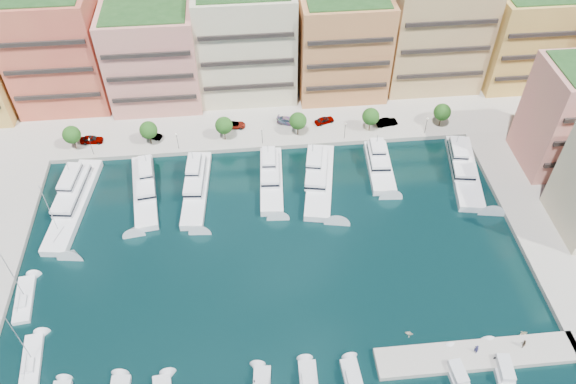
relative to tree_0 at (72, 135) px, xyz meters
name	(u,v)px	position (x,y,z in m)	size (l,w,h in m)	color
ground	(274,260)	(40.00, -33.50, -4.74)	(400.00, 400.00, 0.00)	black
north_quay	(255,69)	(40.00, 28.50, -4.74)	(220.00, 64.00, 2.00)	#9E998E
finger_pier	(477,357)	(70.00, -55.50, -4.74)	(32.00, 5.00, 2.00)	#9E998E
apartment_1	(56,49)	(-4.00, 18.49, 9.57)	(20.00, 16.50, 26.80)	#D56B47
apartment_2	(153,57)	(17.00, 16.49, 7.57)	(20.00, 15.50, 22.80)	tan
apartment_3	(246,41)	(38.00, 18.49, 9.07)	(22.00, 16.50, 25.80)	beige
apartment_4	(343,45)	(60.00, 16.49, 8.07)	(20.00, 15.50, 23.80)	#C57E4A
apartment_5	(436,30)	(82.00, 18.49, 9.57)	(22.00, 16.50, 26.80)	tan
apartment_6	(528,37)	(104.00, 16.49, 7.57)	(20.00, 15.50, 22.80)	#E6B554
tree_0	(72,135)	(0.00, 0.00, 0.00)	(3.80, 3.80, 5.65)	#473323
tree_1	(148,130)	(16.00, 0.00, 0.00)	(3.80, 3.80, 5.65)	#473323
tree_2	(224,125)	(32.00, 0.00, 0.00)	(3.80, 3.80, 5.65)	#473323
tree_3	(298,121)	(48.00, 0.00, 0.00)	(3.80, 3.80, 5.65)	#473323
tree_4	(371,116)	(64.00, 0.00, 0.00)	(3.80, 3.80, 5.65)	#473323
tree_5	(442,112)	(80.00, 0.00, 0.00)	(3.80, 3.80, 5.65)	#473323
lamppost_0	(90,144)	(4.00, -2.30, -0.92)	(0.30, 0.30, 4.20)	black
lamppost_1	(177,139)	(22.00, -2.30, -0.92)	(0.30, 0.30, 4.20)	black
lamppost_2	(262,133)	(40.00, -2.30, -0.92)	(0.30, 0.30, 4.20)	black
lamppost_3	(345,128)	(58.00, -2.30, -0.92)	(0.30, 0.30, 4.20)	black
lamppost_4	(427,123)	(76.00, -2.30, -0.92)	(0.30, 0.30, 4.20)	black
yacht_0	(74,199)	(2.14, -15.78, -3.53)	(8.08, 25.04, 7.30)	white
yacht_1	(145,188)	(15.67, -13.81, -3.65)	(6.76, 20.60, 7.30)	white
yacht_2	(196,185)	(25.97, -13.98, -3.53)	(5.95, 20.97, 7.30)	white
yacht_3	(271,176)	(41.08, -12.98, -3.53)	(5.54, 18.75, 7.30)	white
yacht_4	(319,177)	(50.81, -14.21, -3.65)	(8.90, 21.65, 7.30)	white
yacht_5	(379,164)	(63.82, -11.44, -3.53)	(5.71, 15.43, 7.30)	white
yacht_6	(463,168)	(80.94, -14.31, -3.53)	(8.56, 21.95, 7.30)	white
cruiser_6	(354,383)	(50.01, -58.08, -4.20)	(3.04, 7.64, 2.55)	silver
cruiser_8	(456,373)	(65.78, -58.09, -4.20)	(3.15, 8.05, 2.55)	silver
cruiser_9	(503,369)	(73.01, -58.10, -4.20)	(3.55, 9.07, 2.55)	silver
sailboat_2	(60,235)	(0.74, -23.97, -4.43)	(5.28, 9.10, 13.20)	white
sailboat_0	(32,363)	(1.23, -49.94, -4.43)	(3.80, 9.83, 13.20)	white
sailboat_1	(24,300)	(-2.53, -38.07, -4.43)	(3.76, 9.62, 13.20)	white
tender_1	(409,333)	(60.39, -50.60, -4.39)	(1.16, 1.34, 0.71)	beige
tender_3	(524,334)	(78.63, -52.50, -4.34)	(1.33, 1.54, 0.81)	beige
car_0	(92,139)	(3.18, 1.67, -2.91)	(1.97, 4.89, 1.66)	gray
car_1	(152,135)	(16.08, 1.96, -3.03)	(1.50, 4.30, 1.42)	gray
car_2	(235,125)	(34.21, 3.90, -3.07)	(2.22, 4.82, 1.34)	gray
car_3	(289,121)	(46.34, 4.03, -2.98)	(2.14, 5.26, 1.53)	gray
car_4	(324,120)	(54.41, 3.49, -2.98)	(1.80, 4.48, 1.53)	gray
car_5	(387,122)	(68.25, 1.36, -2.95)	(1.68, 4.81, 1.58)	gray
person_0	(476,349)	(69.58, -55.16, -2.80)	(0.69, 0.45, 1.88)	#292952
person_1	(523,344)	(77.13, -55.00, -2.86)	(0.86, 0.67, 1.77)	#4F3F2F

